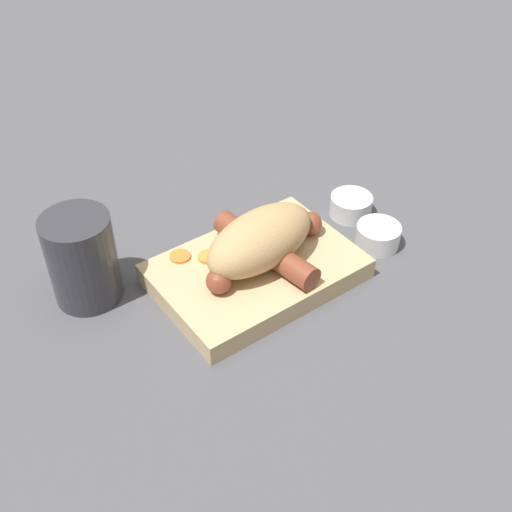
# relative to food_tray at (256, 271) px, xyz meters

# --- Properties ---
(ground_plane) EXTENTS (3.00, 3.00, 0.00)m
(ground_plane) POSITION_rel_food_tray_xyz_m (0.00, 0.00, -0.01)
(ground_plane) COLOR #4C4C51
(food_tray) EXTENTS (0.22, 0.15, 0.03)m
(food_tray) POSITION_rel_food_tray_xyz_m (0.00, 0.00, 0.00)
(food_tray) COLOR tan
(food_tray) RESTS_ON ground_plane
(bread_roll) EXTENTS (0.15, 0.09, 0.06)m
(bread_roll) POSITION_rel_food_tray_xyz_m (0.01, -0.00, 0.04)
(bread_roll) COLOR tan
(bread_roll) RESTS_ON food_tray
(sausage) EXTENTS (0.17, 0.15, 0.03)m
(sausage) POSITION_rel_food_tray_xyz_m (0.01, -0.00, 0.03)
(sausage) COLOR brown
(sausage) RESTS_ON food_tray
(pickled_veggies) EXTENTS (0.05, 0.05, 0.00)m
(pickled_veggies) POSITION_rel_food_tray_xyz_m (-0.05, 0.05, 0.01)
(pickled_veggies) COLOR orange
(pickled_veggies) RESTS_ON food_tray
(condiment_cup_near) EXTENTS (0.05, 0.05, 0.03)m
(condiment_cup_near) POSITION_rel_food_tray_xyz_m (0.16, -0.04, -0.00)
(condiment_cup_near) COLOR silver
(condiment_cup_near) RESTS_ON ground_plane
(condiment_cup_far) EXTENTS (0.05, 0.05, 0.03)m
(condiment_cup_far) POSITION_rel_food_tray_xyz_m (0.17, 0.03, -0.00)
(condiment_cup_far) COLOR silver
(condiment_cup_far) RESTS_ON ground_plane
(drink_glass) EXTENTS (0.07, 0.07, 0.10)m
(drink_glass) POSITION_rel_food_tray_xyz_m (-0.16, 0.09, 0.04)
(drink_glass) COLOR #333338
(drink_glass) RESTS_ON ground_plane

